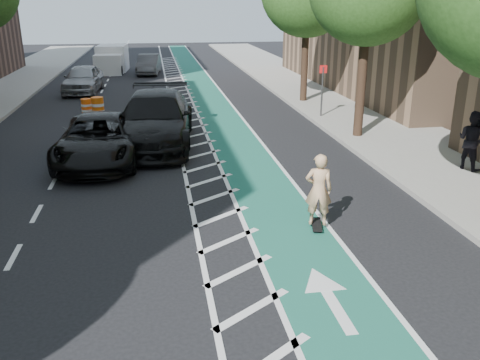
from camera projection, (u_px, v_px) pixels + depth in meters
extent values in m
plane|color=black|center=(163.00, 246.00, 11.43)|extent=(120.00, 120.00, 0.00)
cube|color=#1B6155|center=(230.00, 133.00, 21.20)|extent=(2.00, 90.00, 0.01)
cube|color=silver|center=(194.00, 135.00, 20.96)|extent=(1.40, 90.00, 0.01)
cube|color=gray|center=(377.00, 126.00, 22.19)|extent=(5.00, 90.00, 0.15)
cube|color=gray|center=(323.00, 128.00, 21.80)|extent=(0.12, 90.00, 0.16)
cylinder|color=#382619|center=(364.00, 85.00, 19.37)|extent=(0.36, 0.36, 4.40)
cylinder|color=#382619|center=(305.00, 62.00, 26.81)|extent=(0.36, 0.36, 4.40)
cylinder|color=#4C4C4C|center=(322.00, 93.00, 23.38)|extent=(0.08, 0.08, 2.40)
cube|color=red|center=(323.00, 69.00, 23.01)|extent=(0.35, 0.02, 0.35)
cube|color=black|center=(317.00, 224.00, 12.31)|extent=(0.42, 0.84, 0.03)
cylinder|color=black|center=(313.00, 222.00, 12.59)|extent=(0.05, 0.07, 0.06)
cylinder|color=black|center=(319.00, 222.00, 12.58)|extent=(0.05, 0.07, 0.06)
cylinder|color=black|center=(314.00, 231.00, 12.08)|extent=(0.05, 0.07, 0.06)
cylinder|color=black|center=(321.00, 232.00, 12.07)|extent=(0.05, 0.07, 0.06)
imported|color=tan|center=(319.00, 190.00, 12.01)|extent=(0.73, 0.57, 1.77)
imported|color=black|center=(99.00, 139.00, 17.24)|extent=(2.80, 5.73, 1.57)
imported|color=black|center=(155.00, 119.00, 19.22)|extent=(3.38, 6.98, 1.96)
imported|color=#95969A|center=(83.00, 79.00, 30.41)|extent=(2.27, 4.94, 1.64)
imported|color=#4F5054|center=(149.00, 64.00, 38.32)|extent=(1.95, 4.49, 1.44)
imported|color=black|center=(472.00, 140.00, 15.92)|extent=(1.01, 1.11, 1.87)
cube|color=white|center=(113.00, 58.00, 39.99)|extent=(2.38, 3.30, 1.98)
cube|color=white|center=(109.00, 65.00, 37.85)|extent=(2.08, 1.71, 1.48)
cylinder|color=black|center=(96.00, 71.00, 37.53)|extent=(0.29, 0.71, 0.69)
cylinder|color=black|center=(121.00, 71.00, 37.69)|extent=(0.29, 0.71, 0.69)
cylinder|color=black|center=(104.00, 65.00, 40.87)|extent=(0.29, 0.71, 0.69)
cylinder|color=black|center=(126.00, 65.00, 41.03)|extent=(0.29, 0.71, 0.69)
cylinder|color=orange|center=(83.00, 135.00, 19.23)|extent=(0.47, 0.47, 0.81)
cylinder|color=silver|center=(83.00, 139.00, 19.27)|extent=(0.48, 0.48, 0.11)
cylinder|color=silver|center=(82.00, 132.00, 19.19)|extent=(0.48, 0.48, 0.11)
cylinder|color=black|center=(84.00, 145.00, 19.36)|extent=(0.60, 0.60, 0.04)
cylinder|color=#F0600C|center=(98.00, 108.00, 23.81)|extent=(0.57, 0.57, 0.99)
cylinder|color=silver|center=(98.00, 111.00, 23.86)|extent=(0.58, 0.58, 0.13)
cylinder|color=silver|center=(98.00, 105.00, 23.76)|extent=(0.58, 0.58, 0.13)
cylinder|color=black|center=(99.00, 118.00, 23.97)|extent=(0.72, 0.72, 0.04)
cylinder|color=#FF5D0D|center=(87.00, 107.00, 24.27)|extent=(0.48, 0.48, 0.83)
cylinder|color=silver|center=(87.00, 110.00, 24.31)|extent=(0.49, 0.49, 0.11)
cylinder|color=silver|center=(86.00, 105.00, 24.23)|extent=(0.49, 0.49, 0.11)
cylinder|color=black|center=(87.00, 116.00, 24.40)|extent=(0.61, 0.61, 0.04)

